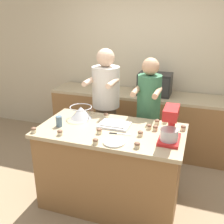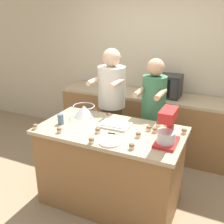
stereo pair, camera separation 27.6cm
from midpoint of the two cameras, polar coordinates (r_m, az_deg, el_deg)
ground_plane at (r=3.29m, az=-2.78°, el=-18.75°), size 16.00×16.00×0.00m
back_wall at (r=4.29m, az=5.70°, el=10.70°), size 10.00×0.06×2.70m
island_counter at (r=3.02m, az=-2.94°, el=-11.86°), size 1.56×0.83×0.93m
back_counter at (r=4.21m, az=4.16°, el=-2.03°), size 2.80×0.60×0.93m
person_left at (r=3.49m, az=-3.59°, el=0.48°), size 0.37×0.52×1.69m
person_right at (r=3.33m, az=5.49°, el=-1.06°), size 0.31×0.49×1.60m
stand_mixer at (r=2.50m, az=9.50°, el=-3.20°), size 0.20×0.30×0.35m
mixing_bowl at (r=3.09m, az=-9.32°, el=-0.04°), size 0.26×0.26×0.14m
baking_tray at (r=2.86m, az=-2.25°, el=-2.80°), size 0.33×0.24×0.04m
microwave_oven at (r=3.96m, az=7.33°, el=6.00°), size 0.49×0.33×0.33m
drinking_glass at (r=2.92m, az=-14.14°, el=-2.04°), size 0.07×0.07×0.12m
small_plate at (r=2.50m, az=-2.74°, el=-6.65°), size 0.21×0.21×0.02m
knife at (r=2.68m, az=-1.53°, el=-4.83°), size 0.22×0.04×0.01m
cupcake_0 at (r=2.95m, az=8.87°, el=-1.95°), size 0.05×0.05×0.06m
cupcake_1 at (r=2.62m, az=3.20°, el=-4.75°), size 0.05×0.05×0.06m
cupcake_2 at (r=2.40m, az=2.20°, el=-7.27°), size 0.05×0.05×0.06m
cupcake_3 at (r=3.08m, az=-3.91°, el=-0.79°), size 0.05×0.05×0.06m
cupcake_4 at (r=2.78m, az=5.28°, el=-3.23°), size 0.05×0.05×0.06m
cupcake_5 at (r=2.72m, az=-14.15°, el=-4.39°), size 0.05×0.05×0.06m
cupcake_6 at (r=2.76m, az=6.59°, el=-3.52°), size 0.05×0.05×0.06m
cupcake_7 at (r=2.91m, az=7.12°, el=-2.17°), size 0.05×0.05×0.06m
cupcake_8 at (r=2.48m, az=-6.83°, el=-6.41°), size 0.05×0.05×0.06m
cupcake_9 at (r=2.69m, az=-5.77°, el=-4.19°), size 0.05×0.05×0.06m
cupcake_10 at (r=3.23m, az=-6.98°, el=0.15°), size 0.05×0.05×0.06m
cupcake_11 at (r=2.86m, az=-19.39°, el=-3.75°), size 0.05×0.05×0.06m
cupcake_12 at (r=2.81m, az=12.57°, el=-3.44°), size 0.05×0.05×0.06m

